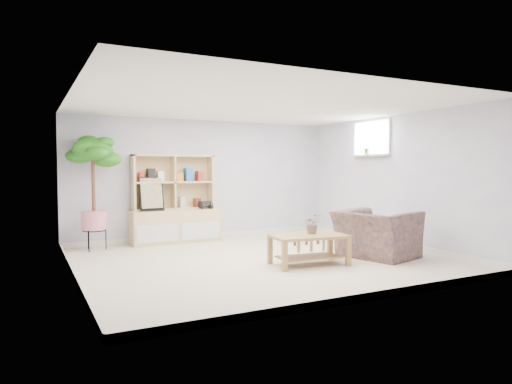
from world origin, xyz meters
name	(u,v)px	position (x,y,z in m)	size (l,w,h in m)	color
floor	(261,260)	(0.00, 0.00, 0.00)	(5.50, 5.00, 0.01)	tan
ceiling	(262,105)	(0.00, 0.00, 2.40)	(5.50, 5.00, 0.01)	white
walls	(262,183)	(0.00, 0.00, 1.20)	(5.51, 5.01, 2.40)	#B0ACD1
baseboard	(261,257)	(0.00, 0.00, 0.05)	(5.50, 5.00, 0.10)	silver
window	(372,139)	(2.73, 0.60, 2.00)	(0.10, 0.98, 0.68)	#C2DCFF
window_sill	(369,155)	(2.67, 0.60, 1.68)	(0.14, 1.00, 0.04)	silver
storage_unit	(175,199)	(-0.70, 2.24, 0.84)	(1.69, 0.57, 1.69)	#DAC087
poster	(151,194)	(-1.17, 2.19, 0.95)	(0.46, 0.11, 0.63)	gold
toy_truck	(205,204)	(-0.11, 2.16, 0.72)	(0.33, 0.22, 0.17)	black
coffee_table	(309,250)	(0.45, -0.65, 0.22)	(1.10, 0.60, 0.45)	olive
table_plant	(312,224)	(0.57, -0.57, 0.60)	(0.27, 0.23, 0.30)	#267725
floor_tree	(94,193)	(-2.21, 2.05, 1.01)	(0.74, 0.74, 2.02)	#0F500F
armchair	(376,231)	(1.74, -0.65, 0.43)	(1.15, 1.00, 0.85)	#171735
sill_plant	(367,148)	(2.67, 0.66, 1.83)	(0.14, 0.11, 0.25)	#0F500F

